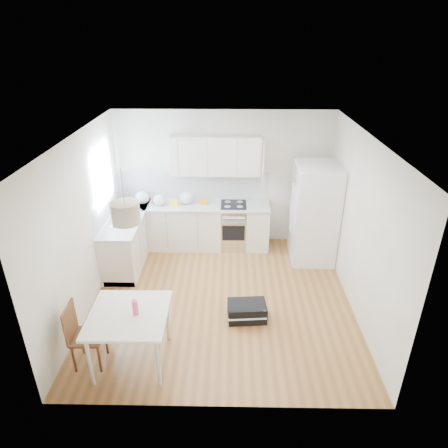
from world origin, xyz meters
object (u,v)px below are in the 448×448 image
dining_table (129,319)px  dining_chair (88,336)px  refrigerator (315,213)px  gym_bag (247,311)px

dining_table → dining_chair: size_ratio=1.09×
refrigerator → gym_bag: refrigerator is taller
dining_table → dining_chair: bearing=-175.5°
dining_chair → gym_bag: size_ratio=1.59×
dining_chair → refrigerator: bearing=38.4°
dining_table → dining_chair: (-0.55, -0.05, -0.24)m
refrigerator → dining_table: 4.00m
gym_bag → dining_chair: bearing=-160.4°
refrigerator → gym_bag: size_ratio=3.21×
refrigerator → gym_bag: bearing=-124.5°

